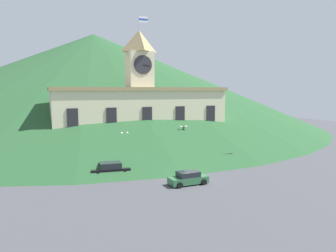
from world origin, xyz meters
The scene contains 10 objects.
ground_plane centered at (0.00, 0.00, 0.00)m, with size 160.00×160.00×0.00m, color #424247.
civic_building centered at (0.00, 21.01, 6.41)m, with size 30.50×9.08×23.72m.
banner_fence centered at (0.00, 12.81, 1.11)m, with size 27.62×0.12×2.22m.
hillside_backdrop centered at (0.00, 69.82, 14.08)m, with size 135.24×135.24×28.16m, color #234C28.
street_lamp_center centered at (-4.71, 13.49, 3.39)m, with size 1.26×0.36×4.62m.
street_lamp_far_left centered at (5.12, 13.49, 3.76)m, with size 1.26×0.36×5.19m.
car_white_taxi centered at (8.95, 7.42, 0.69)m, with size 4.50×2.13×1.50m.
car_green_wagon centered at (-0.81, -1.09, 0.72)m, with size 4.69×2.33×1.55m.
car_black_suv centered at (-8.48, 5.91, 0.83)m, with size 5.07×2.75×1.80m.
pedestrian centered at (0.18, 10.85, 1.00)m, with size 0.41×0.45×1.83m.
Camera 1 is at (-16.74, -34.87, 10.99)m, focal length 35.00 mm.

